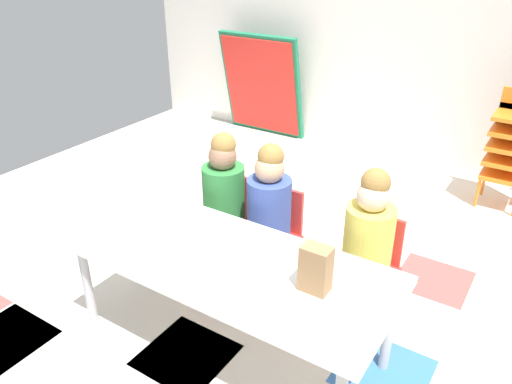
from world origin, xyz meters
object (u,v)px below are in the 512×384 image
object	(u,v)px
seated_child_near_camera	(225,190)
paper_plate_near_edge	(159,243)
paper_plate_center_table	(250,265)
seated_child_middle_seat	(270,203)
seated_child_far_right	(369,234)
craft_table	(229,266)
kid_chair_orange_stack	(511,143)
paper_bag_brown	(316,269)
donut_powdered_on_plate	(159,240)
folded_activity_table	(262,86)

from	to	relation	value
seated_child_near_camera	paper_plate_near_edge	world-z (taller)	seated_child_near_camera
paper_plate_near_edge	paper_plate_center_table	xyz separation A→B (m)	(0.49, 0.09, 0.00)
seated_child_middle_seat	seated_child_far_right	distance (m)	0.61
craft_table	paper_plate_near_edge	xyz separation A→B (m)	(-0.37, -0.08, 0.05)
seated_child_far_right	kid_chair_orange_stack	xyz separation A→B (m)	(0.41, 1.90, -0.04)
seated_child_near_camera	seated_child_far_right	bearing A→B (deg)	0.00
seated_child_near_camera	paper_plate_center_table	world-z (taller)	seated_child_near_camera
craft_table	kid_chair_orange_stack	size ratio (longest dim) A/B	1.77
seated_child_far_right	paper_plate_near_edge	xyz separation A→B (m)	(-0.86, -0.66, 0.00)
paper_plate_center_table	paper_bag_brown	bearing A→B (deg)	0.59
seated_child_middle_seat	kid_chair_orange_stack	bearing A→B (deg)	61.81
seated_child_near_camera	craft_table	bearing A→B (deg)	-52.27
paper_plate_near_edge	paper_plate_center_table	distance (m)	0.50
paper_plate_center_table	seated_child_near_camera	bearing A→B (deg)	134.53
seated_child_near_camera	seated_child_middle_seat	xyz separation A→B (m)	(0.33, 0.00, 0.00)
seated_child_near_camera	donut_powdered_on_plate	bearing A→B (deg)	-83.63
seated_child_far_right	paper_plate_near_edge	distance (m)	1.09
seated_child_near_camera	paper_plate_center_table	size ratio (longest dim) A/B	5.10
seated_child_near_camera	paper_bag_brown	distance (m)	1.07
seated_child_far_right	donut_powdered_on_plate	size ratio (longest dim) A/B	8.90
kid_chair_orange_stack	seated_child_far_right	bearing A→B (deg)	-102.15
kid_chair_orange_stack	paper_plate_near_edge	bearing A→B (deg)	-116.36
seated_child_middle_seat	paper_bag_brown	bearing A→B (deg)	-44.59
kid_chair_orange_stack	paper_plate_center_table	xyz separation A→B (m)	(-0.78, -2.48, 0.04)
kid_chair_orange_stack	paper_plate_near_edge	world-z (taller)	kid_chair_orange_stack
craft_table	paper_plate_center_table	distance (m)	0.13
folded_activity_table	paper_bag_brown	xyz separation A→B (m)	(2.03, -2.78, 0.12)
seated_child_middle_seat	paper_bag_brown	xyz separation A→B (m)	(0.58, -0.57, 0.11)
seated_child_middle_seat	donut_powdered_on_plate	world-z (taller)	seated_child_middle_seat
seated_child_middle_seat	kid_chair_orange_stack	xyz separation A→B (m)	(1.02, 1.90, -0.04)
paper_bag_brown	kid_chair_orange_stack	bearing A→B (deg)	79.88
kid_chair_orange_stack	craft_table	bearing A→B (deg)	-109.89
folded_activity_table	donut_powdered_on_plate	bearing A→B (deg)	-67.32
folded_activity_table	paper_plate_near_edge	xyz separation A→B (m)	(1.20, -2.87, 0.02)
craft_table	paper_plate_near_edge	world-z (taller)	paper_plate_near_edge
seated_child_near_camera	donut_powdered_on_plate	world-z (taller)	seated_child_near_camera
craft_table	kid_chair_orange_stack	bearing A→B (deg)	70.11
donut_powdered_on_plate	seated_child_far_right	bearing A→B (deg)	37.55
paper_plate_near_edge	craft_table	bearing A→B (deg)	12.69
seated_child_near_camera	paper_plate_center_table	bearing A→B (deg)	-45.47
craft_table	seated_child_near_camera	bearing A→B (deg)	127.73
kid_chair_orange_stack	paper_bag_brown	size ratio (longest dim) A/B	4.18
paper_plate_near_edge	seated_child_far_right	bearing A→B (deg)	37.55
paper_plate_near_edge	paper_plate_center_table	size ratio (longest dim) A/B	1.00
paper_bag_brown	seated_child_far_right	bearing A→B (deg)	86.81
paper_plate_near_edge	kid_chair_orange_stack	bearing A→B (deg)	63.64
seated_child_far_right	paper_plate_center_table	world-z (taller)	seated_child_far_right
seated_child_middle_seat	paper_plate_near_edge	bearing A→B (deg)	-110.79
folded_activity_table	paper_bag_brown	world-z (taller)	folded_activity_table
paper_bag_brown	paper_plate_near_edge	distance (m)	0.84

